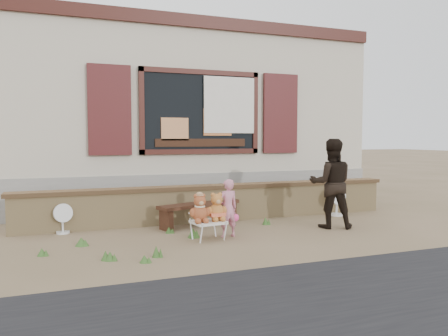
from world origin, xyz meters
name	(u,v)px	position (x,y,z in m)	size (l,w,h in m)	color
ground	(237,231)	(0.00, 0.00, 0.00)	(80.00, 80.00, 0.00)	brown
shopfront	(172,119)	(0.00, 4.49, 2.00)	(8.04, 5.13, 4.00)	#9F9581
brick_wall	(217,202)	(0.00, 1.00, 0.34)	(7.10, 0.36, 0.67)	tan
bench	(200,209)	(-0.43, 0.67, 0.29)	(1.58, 0.83, 0.40)	#311B11
folding_chair	(208,223)	(-0.63, -0.41, 0.26)	(0.51, 0.47, 0.29)	silver
teddy_bear_left	(200,208)	(-0.77, -0.43, 0.50)	(0.31, 0.27, 0.43)	brown
teddy_bear_right	(216,206)	(-0.49, -0.39, 0.50)	(0.31, 0.27, 0.43)	#995E2A
child	(228,208)	(-0.28, -0.33, 0.45)	(0.33, 0.21, 0.90)	pink
adult	(331,183)	(1.61, -0.29, 0.76)	(0.74, 0.57, 1.52)	black
fan_left	(63,218)	(-2.68, 0.80, 0.24)	(0.31, 0.21, 0.49)	silver
fan_right	(337,201)	(2.37, 0.63, 0.29)	(0.36, 0.24, 0.58)	silver
grass_tufts	(147,241)	(-1.55, -0.45, 0.06)	(3.73, 1.72, 0.15)	#355A24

